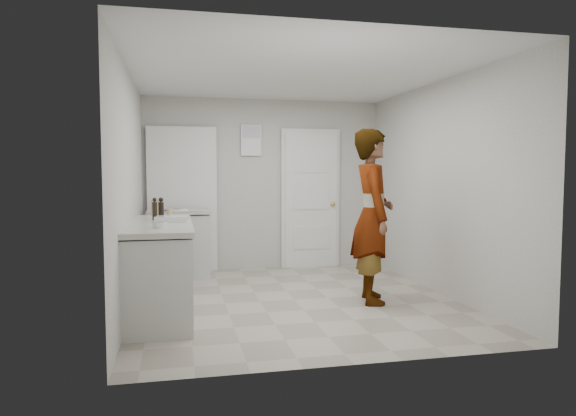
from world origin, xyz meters
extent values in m
plane|color=gray|center=(0.00, 0.00, 0.00)|extent=(4.00, 4.00, 0.00)
plane|color=#A9A7A0|center=(0.00, 2.00, 1.25)|extent=(3.50, 0.00, 3.50)
plane|color=#A9A7A0|center=(0.00, -2.00, 1.25)|extent=(3.50, 0.00, 3.50)
plane|color=#A9A7A0|center=(-1.75, 0.00, 1.25)|extent=(0.00, 4.00, 4.00)
plane|color=#A9A7A0|center=(1.75, 0.00, 1.25)|extent=(0.00, 4.00, 4.00)
plane|color=silver|center=(0.00, 0.00, 2.50)|extent=(4.00, 4.00, 0.00)
cube|color=white|center=(0.70, 1.93, 1.00)|extent=(0.80, 0.05, 2.00)
cube|color=white|center=(0.70, 1.96, 1.03)|extent=(0.90, 0.04, 2.10)
sphere|color=gold|center=(1.03, 1.88, 0.95)|extent=(0.07, 0.07, 0.07)
cube|color=white|center=(-0.20, 1.97, 1.90)|extent=(0.30, 0.02, 0.45)
cube|color=black|center=(-1.20, 1.97, 1.02)|extent=(0.90, 0.05, 2.04)
cube|color=white|center=(-1.20, 1.94, 1.03)|extent=(0.98, 0.02, 2.10)
cube|color=#B8B8B3|center=(-1.45, -0.20, 0.43)|extent=(0.60, 1.90, 0.86)
cube|color=black|center=(-1.45, -0.20, 0.04)|extent=(0.56, 1.86, 0.08)
cube|color=#B7B5A7|center=(-1.45, -0.20, 0.90)|extent=(0.64, 1.96, 0.05)
cube|color=#B8B8B3|center=(-1.25, 1.55, 0.43)|extent=(0.80, 0.55, 0.86)
cube|color=black|center=(-1.25, 1.55, 0.04)|extent=(0.75, 0.54, 0.08)
cube|color=#B7B5A7|center=(-1.25, 1.55, 0.90)|extent=(0.84, 0.61, 0.05)
imported|color=silver|center=(0.82, -0.25, 0.95)|extent=(0.58, 0.77, 1.90)
cube|color=#95674A|center=(-1.52, 0.70, 1.01)|extent=(0.12, 0.07, 0.18)
cylinder|color=tan|center=(-1.36, 0.56, 0.97)|extent=(0.06, 0.06, 0.09)
cylinder|color=black|center=(-1.44, 0.17, 1.02)|extent=(0.06, 0.06, 0.19)
sphere|color=black|center=(-1.44, 0.17, 1.14)|extent=(0.05, 0.05, 0.05)
cylinder|color=black|center=(-1.51, 0.06, 1.02)|extent=(0.05, 0.05, 0.19)
sphere|color=black|center=(-1.51, 0.06, 1.14)|extent=(0.05, 0.05, 0.05)
cube|color=silver|center=(-1.33, -0.17, 0.95)|extent=(0.35, 0.27, 0.06)
cube|color=white|center=(-1.33, -0.17, 0.95)|extent=(0.31, 0.22, 0.04)
cylinder|color=silver|center=(-1.44, -0.74, 0.95)|extent=(0.13, 0.13, 0.05)
sphere|color=white|center=(-1.46, -0.75, 0.95)|extent=(0.04, 0.04, 0.04)
sphere|color=white|center=(-1.42, -0.73, 0.95)|extent=(0.04, 0.04, 0.04)
cube|color=white|center=(-1.28, 1.43, 0.93)|extent=(0.30, 0.37, 0.01)
camera|label=1|loc=(-1.27, -5.54, 1.43)|focal=32.00mm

